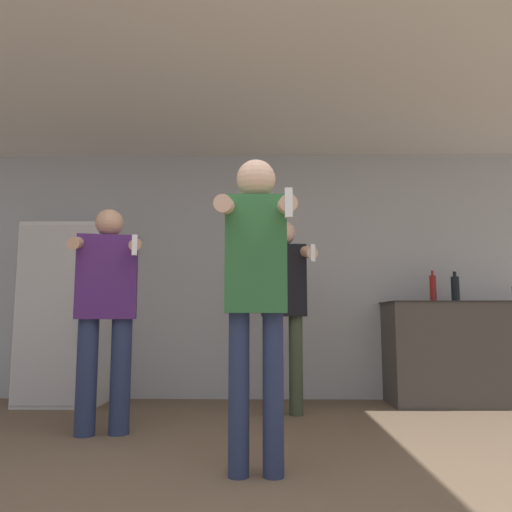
% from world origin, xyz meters
% --- Properties ---
extents(wall_back, '(7.00, 0.06, 2.55)m').
position_xyz_m(wall_back, '(0.00, 3.15, 1.27)').
color(wall_back, '#B2B7BC').
rests_on(wall_back, ground_plane).
extents(ceiling_slab, '(7.00, 3.64, 0.05)m').
position_xyz_m(ceiling_slab, '(0.00, 1.56, 2.57)').
color(ceiling_slab, silver).
rests_on(ceiling_slab, wall_back).
extents(refrigerator, '(0.76, 0.66, 1.71)m').
position_xyz_m(refrigerator, '(-1.84, 2.81, 0.86)').
color(refrigerator, white).
rests_on(refrigerator, ground_plane).
extents(counter, '(1.42, 0.61, 0.97)m').
position_xyz_m(counter, '(1.96, 2.83, 0.49)').
color(counter, '#47423D').
rests_on(counter, ground_plane).
extents(bottle_amber_bourbon, '(0.06, 0.06, 0.32)m').
position_xyz_m(bottle_amber_bourbon, '(1.72, 2.83, 1.11)').
color(bottle_amber_bourbon, maroon).
rests_on(bottle_amber_bourbon, counter).
extents(bottle_tall_gin, '(0.08, 0.08, 0.32)m').
position_xyz_m(bottle_tall_gin, '(1.94, 2.83, 1.10)').
color(bottle_tall_gin, black).
rests_on(bottle_tall_gin, counter).
extents(person_woman_foreground, '(0.40, 0.52, 1.68)m').
position_xyz_m(person_woman_foreground, '(0.04, 0.62, 1.03)').
color(person_woman_foreground, navy).
rests_on(person_woman_foreground, ground_plane).
extents(person_man_side, '(0.54, 0.50, 1.61)m').
position_xyz_m(person_man_side, '(-1.06, 1.54, 0.91)').
color(person_man_side, navy).
rests_on(person_man_side, ground_plane).
extents(person_spectator_back, '(0.49, 0.52, 1.66)m').
position_xyz_m(person_spectator_back, '(0.25, 2.27, 1.01)').
color(person_spectator_back, '#38422D').
rests_on(person_spectator_back, ground_plane).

